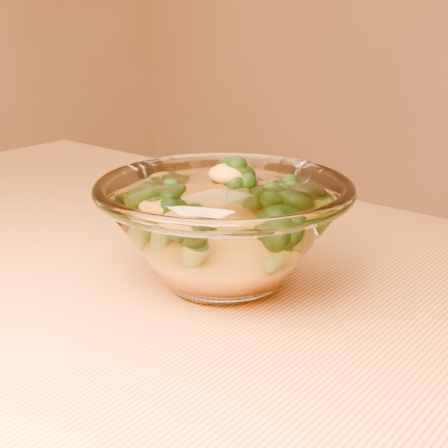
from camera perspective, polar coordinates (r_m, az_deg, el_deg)
The scene contains 4 objects.
table at distance 0.69m, azimuth -10.37°, elevation -12.33°, with size 1.20×0.80×0.75m.
glass_bowl at distance 0.59m, azimuth -0.00°, elevation -0.48°, with size 0.24×0.24×0.11m.
cheese_sauce at distance 0.60m, azimuth -0.00°, elevation -2.53°, with size 0.14×0.14×0.04m, color orange.
broccoli_heap at distance 0.59m, azimuth 0.30°, elevation 1.18°, with size 0.19×0.17×0.08m.
Camera 1 is at (0.46, -0.37, 1.01)m, focal length 50.00 mm.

